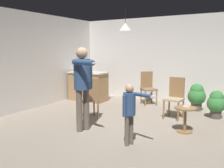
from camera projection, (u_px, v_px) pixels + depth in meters
ground at (126, 130)px, 5.11m from camera, size 7.68×7.68×0.00m
wall_back at (173, 60)px, 7.65m from camera, size 6.40×0.10×2.70m
wall_left at (20, 62)px, 6.53m from camera, size 0.10×6.40×2.70m
kitchen_counter at (88, 86)px, 8.02m from camera, size 1.26×0.66×0.95m
side_table_by_couch at (185, 117)px, 4.96m from camera, size 0.44×0.44×0.52m
person_adult at (83, 80)px, 4.95m from camera, size 0.78×0.64×1.73m
person_child at (130, 108)px, 4.24m from camera, size 0.59×0.31×1.09m
dining_chair_by_counter at (148, 87)px, 7.48m from camera, size 0.59×0.59×1.00m
dining_chair_near_wall at (90, 97)px, 5.88m from camera, size 0.59×0.59×1.00m
dining_chair_centre_back at (175, 96)px, 5.98m from camera, size 0.44×0.44×1.00m
potted_plant_corner at (197, 96)px, 6.73m from camera, size 0.49×0.49×0.75m
potted_plant_by_wall at (216, 103)px, 5.97m from camera, size 0.45×0.45×0.69m
spare_remote_on_table at (186, 106)px, 4.94m from camera, size 0.13×0.04×0.04m
ceiling_light_pendant at (125, 27)px, 6.25m from camera, size 0.32×0.32×0.55m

